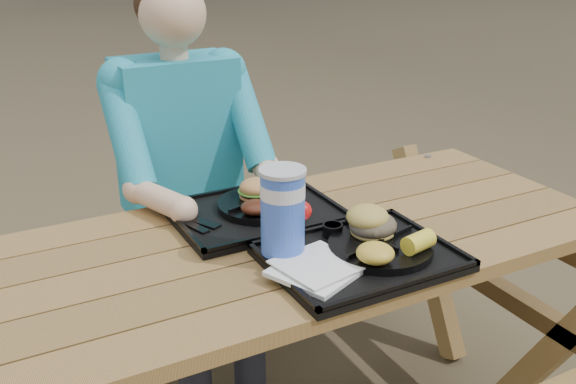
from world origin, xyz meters
name	(u,v)px	position (x,y,z in m)	size (l,w,h in m)	color
picnic_table	(288,354)	(0.00, 0.00, 0.38)	(1.80, 1.49, 0.75)	#999999
tray_near	(360,259)	(0.09, -0.21, 0.76)	(0.45, 0.35, 0.02)	black
tray_far	(255,214)	(-0.02, 0.16, 0.76)	(0.45, 0.35, 0.02)	black
plate_near	(380,247)	(0.15, -0.21, 0.78)	(0.26, 0.26, 0.02)	black
plate_far	(263,205)	(0.01, 0.17, 0.78)	(0.26, 0.26, 0.02)	black
napkin_stack	(316,269)	(-0.05, -0.23, 0.78)	(0.18, 0.18, 0.02)	white
soda_cup	(283,215)	(-0.08, -0.12, 0.88)	(0.11, 0.11, 0.21)	blue
condiment_bbq	(333,230)	(0.09, -0.08, 0.79)	(0.05, 0.05, 0.03)	black
condiment_mustard	(355,223)	(0.16, -0.08, 0.79)	(0.05, 0.05, 0.03)	yellow
sandwich	(374,212)	(0.16, -0.16, 0.85)	(0.11, 0.11, 0.12)	gold
mac_cheese	(375,253)	(0.08, -0.28, 0.81)	(0.09, 0.09, 0.05)	gold
corn_cob	(418,242)	(0.20, -0.28, 0.81)	(0.08, 0.08, 0.05)	yellow
cutlery_far	(194,219)	(-0.20, 0.18, 0.77)	(0.03, 0.17, 0.01)	black
burger	(256,183)	(0.00, 0.20, 0.83)	(0.10, 0.10, 0.09)	#C68546
baked_beans	(255,207)	(-0.05, 0.10, 0.81)	(0.08, 0.08, 0.04)	#451C0D
potato_salad	(287,195)	(0.06, 0.12, 0.82)	(0.10, 0.10, 0.06)	beige
diner	(184,200)	(-0.08, 0.62, 0.64)	(0.48, 0.84, 1.28)	#1997B0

